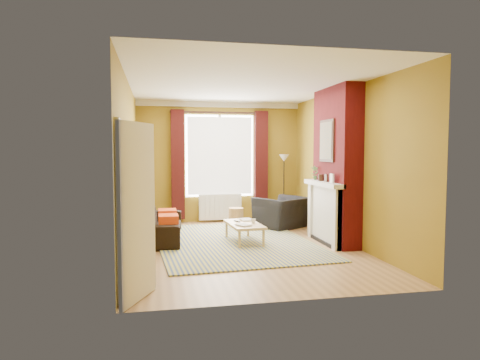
% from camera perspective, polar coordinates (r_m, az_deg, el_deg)
% --- Properties ---
extents(ground, '(5.50, 5.50, 0.00)m').
position_cam_1_polar(ground, '(7.55, 0.37, -8.87)').
color(ground, olive).
rests_on(ground, ground).
extents(room_walls, '(3.82, 5.54, 2.83)m').
position_cam_1_polar(room_walls, '(7.79, 4.56, 1.80)').
color(room_walls, olive).
rests_on(room_walls, ground).
extents(striped_rug, '(2.99, 3.96, 0.02)m').
position_cam_1_polar(striped_rug, '(7.93, -0.95, -8.18)').
color(striped_rug, navy).
rests_on(striped_rug, ground).
extents(sofa, '(0.93, 2.08, 0.59)m').
position_cam_1_polar(sofa, '(8.24, -10.69, -5.75)').
color(sofa, black).
rests_on(sofa, ground).
extents(armchair, '(1.34, 1.31, 0.66)m').
position_cam_1_polar(armchair, '(9.35, 5.60, -4.32)').
color(armchair, black).
rests_on(armchair, ground).
extents(coffee_table, '(0.61, 1.11, 0.36)m').
position_cam_1_polar(coffee_table, '(7.81, 0.55, -6.05)').
color(coffee_table, tan).
rests_on(coffee_table, ground).
extents(wicker_stool, '(0.41, 0.41, 0.41)m').
position_cam_1_polar(wicker_stool, '(9.49, -0.53, -4.96)').
color(wicker_stool, '#A67C48').
rests_on(wicker_stool, ground).
extents(floor_lamp, '(0.27, 0.27, 1.59)m').
position_cam_1_polar(floor_lamp, '(10.04, 5.89, 1.52)').
color(floor_lamp, black).
rests_on(floor_lamp, ground).
extents(book_a, '(0.29, 0.33, 0.03)m').
position_cam_1_polar(book_a, '(7.48, -0.14, -6.10)').
color(book_a, '#999999').
rests_on(book_a, coffee_table).
extents(book_b, '(0.25, 0.32, 0.02)m').
position_cam_1_polar(book_b, '(8.09, 0.09, -5.34)').
color(book_b, '#999999').
rests_on(book_b, coffee_table).
extents(mug, '(0.09, 0.09, 0.08)m').
position_cam_1_polar(mug, '(7.79, 1.79, -5.48)').
color(mug, '#999999').
rests_on(mug, coffee_table).
extents(tv_remote, '(0.10, 0.16, 0.02)m').
position_cam_1_polar(tv_remote, '(7.96, -0.38, -5.49)').
color(tv_remote, '#27272A').
rests_on(tv_remote, coffee_table).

